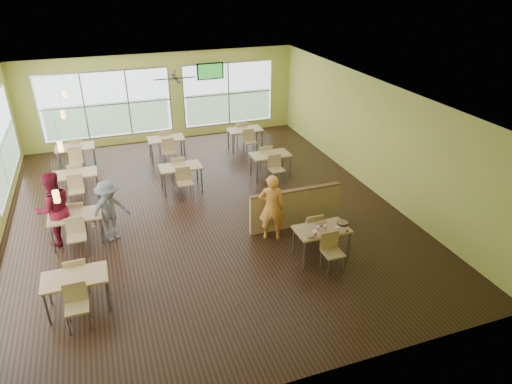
% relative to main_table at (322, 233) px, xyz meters
% --- Properties ---
extents(room, '(12.00, 12.04, 3.20)m').
position_rel_main_table_xyz_m(room, '(-2.00, 3.00, 0.97)').
color(room, black).
rests_on(room, ground).
extents(window_bays, '(9.24, 10.24, 2.38)m').
position_rel_main_table_xyz_m(window_bays, '(-4.65, 6.08, 0.85)').
color(window_bays, white).
rests_on(window_bays, room).
extents(main_table, '(1.22, 1.52, 0.87)m').
position_rel_main_table_xyz_m(main_table, '(0.00, 0.00, 0.00)').
color(main_table, tan).
rests_on(main_table, floor).
extents(half_wall_divider, '(2.40, 0.14, 1.04)m').
position_rel_main_table_xyz_m(half_wall_divider, '(0.00, 1.45, -0.11)').
color(half_wall_divider, tan).
rests_on(half_wall_divider, floor).
extents(dining_tables, '(6.92, 8.72, 0.87)m').
position_rel_main_table_xyz_m(dining_tables, '(-3.05, 4.71, -0.00)').
color(dining_tables, tan).
rests_on(dining_tables, floor).
extents(pendant_lights, '(0.11, 7.31, 0.86)m').
position_rel_main_table_xyz_m(pendant_lights, '(-5.20, 3.68, 1.82)').
color(pendant_lights, '#2D2119').
rests_on(pendant_lights, ceiling).
extents(ceiling_fan, '(1.25, 1.25, 0.29)m').
position_rel_main_table_xyz_m(ceiling_fan, '(-2.00, 6.00, 2.32)').
color(ceiling_fan, '#2D2119').
rests_on(ceiling_fan, ceiling).
extents(tv_backwall, '(1.00, 0.07, 0.60)m').
position_rel_main_table_xyz_m(tv_backwall, '(-0.20, 8.90, 1.82)').
color(tv_backwall, black).
rests_on(tv_backwall, wall_back).
extents(man_plaid, '(0.72, 0.60, 1.68)m').
position_rel_main_table_xyz_m(man_plaid, '(-0.77, 1.13, 0.21)').
color(man_plaid, orange).
rests_on(man_plaid, floor).
extents(patron_maroon, '(1.06, 0.93, 1.84)m').
position_rel_main_table_xyz_m(patron_maroon, '(-5.61, 2.62, 0.29)').
color(patron_maroon, maroon).
rests_on(patron_maroon, floor).
extents(patron_grey, '(1.14, 0.93, 1.54)m').
position_rel_main_table_xyz_m(patron_grey, '(-4.41, 2.38, 0.14)').
color(patron_grey, slate).
rests_on(patron_grey, floor).
extents(cup_blue, '(0.10, 0.10, 0.38)m').
position_rel_main_table_xyz_m(cup_blue, '(-0.30, -0.25, 0.19)').
color(cup_blue, white).
rests_on(cup_blue, main_table).
extents(cup_yellow, '(0.09, 0.09, 0.31)m').
position_rel_main_table_xyz_m(cup_yellow, '(-0.14, -0.05, 0.18)').
color(cup_yellow, white).
rests_on(cup_yellow, main_table).
extents(cup_red_near, '(0.08, 0.08, 0.30)m').
position_rel_main_table_xyz_m(cup_red_near, '(0.03, -0.06, 0.18)').
color(cup_red_near, white).
rests_on(cup_red_near, main_table).
extents(cup_red_far, '(0.10, 0.10, 0.36)m').
position_rel_main_table_xyz_m(cup_red_far, '(0.24, -0.24, 0.19)').
color(cup_red_far, white).
rests_on(cup_red_far, main_table).
extents(food_basket, '(0.26, 0.26, 0.06)m').
position_rel_main_table_xyz_m(food_basket, '(0.51, 0.01, 0.15)').
color(food_basket, black).
rests_on(food_basket, main_table).
extents(ketchup_cup, '(0.06, 0.06, 0.03)m').
position_rel_main_table_xyz_m(ketchup_cup, '(0.47, -0.29, 0.13)').
color(ketchup_cup, '#950900').
rests_on(ketchup_cup, main_table).
extents(wrapper_left, '(0.19, 0.18, 0.04)m').
position_rel_main_table_xyz_m(wrapper_left, '(-0.42, -0.25, 0.14)').
color(wrapper_left, olive).
rests_on(wrapper_left, main_table).
extents(wrapper_mid, '(0.26, 0.24, 0.05)m').
position_rel_main_table_xyz_m(wrapper_mid, '(0.01, 0.16, 0.15)').
color(wrapper_mid, olive).
rests_on(wrapper_mid, main_table).
extents(wrapper_right, '(0.14, 0.13, 0.03)m').
position_rel_main_table_xyz_m(wrapper_right, '(0.18, -0.30, 0.14)').
color(wrapper_right, olive).
rests_on(wrapper_right, main_table).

